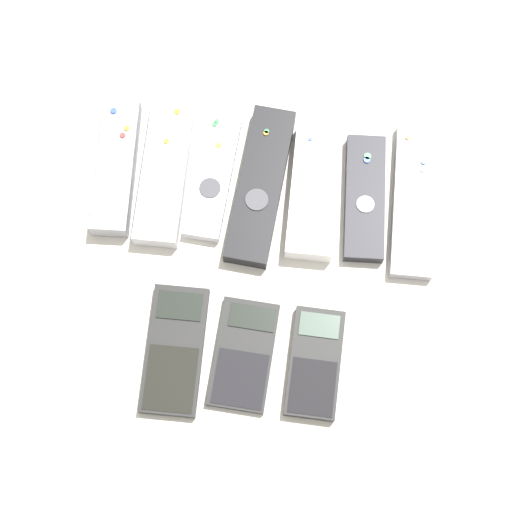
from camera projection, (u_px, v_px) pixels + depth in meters
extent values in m
plane|color=beige|center=(253.00, 280.00, 1.06)|extent=(3.00, 3.00, 0.00)
cube|color=gray|center=(116.00, 167.00, 1.09)|extent=(0.06, 0.18, 0.03)
cylinder|color=red|center=(123.00, 135.00, 1.09)|extent=(0.01, 0.01, 0.00)
cylinder|color=yellow|center=(127.00, 128.00, 1.09)|extent=(0.01, 0.01, 0.00)
cylinder|color=blue|center=(114.00, 111.00, 1.10)|extent=(0.01, 0.01, 0.00)
cube|color=#B7B7BC|center=(165.00, 171.00, 1.09)|extent=(0.06, 0.20, 0.03)
cylinder|color=yellow|center=(177.00, 111.00, 1.10)|extent=(0.01, 0.01, 0.00)
cylinder|color=yellow|center=(166.00, 141.00, 1.08)|extent=(0.01, 0.01, 0.00)
cube|color=silver|center=(213.00, 175.00, 1.09)|extent=(0.05, 0.17, 0.02)
cylinder|color=#38383D|center=(210.00, 188.00, 1.08)|extent=(0.03, 0.03, 0.00)
cylinder|color=green|center=(215.00, 124.00, 1.10)|extent=(0.01, 0.01, 0.00)
cylinder|color=yellow|center=(219.00, 145.00, 1.09)|extent=(0.01, 0.01, 0.00)
cylinder|color=green|center=(217.00, 121.00, 1.10)|extent=(0.01, 0.01, 0.00)
cube|color=black|center=(260.00, 186.00, 1.08)|extent=(0.07, 0.21, 0.02)
cylinder|color=#38383D|center=(257.00, 200.00, 1.06)|extent=(0.03, 0.03, 0.00)
cylinder|color=green|center=(267.00, 131.00, 1.09)|extent=(0.01, 0.01, 0.00)
cylinder|color=orange|center=(266.00, 133.00, 1.09)|extent=(0.01, 0.01, 0.00)
cube|color=white|center=(314.00, 191.00, 1.08)|extent=(0.06, 0.18, 0.03)
cylinder|color=silver|center=(314.00, 187.00, 1.06)|extent=(0.03, 0.03, 0.00)
cylinder|color=blue|center=(310.00, 139.00, 1.08)|extent=(0.01, 0.01, 0.00)
cylinder|color=silver|center=(321.00, 135.00, 1.09)|extent=(0.01, 0.01, 0.00)
cube|color=black|center=(365.00, 198.00, 1.08)|extent=(0.06, 0.17, 0.02)
cylinder|color=#99999E|center=(365.00, 204.00, 1.07)|extent=(0.02, 0.02, 0.00)
cylinder|color=blue|center=(367.00, 160.00, 1.08)|extent=(0.01, 0.01, 0.00)
cylinder|color=green|center=(368.00, 156.00, 1.09)|extent=(0.01, 0.01, 0.00)
cube|color=gray|center=(414.00, 201.00, 1.08)|extent=(0.06, 0.20, 0.02)
cylinder|color=silver|center=(423.00, 170.00, 1.08)|extent=(0.01, 0.01, 0.00)
cylinder|color=orange|center=(408.00, 138.00, 1.10)|extent=(0.01, 0.01, 0.00)
cylinder|color=blue|center=(424.00, 162.00, 1.09)|extent=(0.01, 0.01, 0.00)
cube|color=black|center=(175.00, 350.00, 1.02)|extent=(0.07, 0.16, 0.01)
cube|color=black|center=(180.00, 306.00, 1.03)|extent=(0.05, 0.04, 0.00)
cube|color=black|center=(171.00, 379.00, 1.01)|extent=(0.06, 0.08, 0.00)
cube|color=black|center=(246.00, 355.00, 1.02)|extent=(0.07, 0.14, 0.01)
cube|color=black|center=(252.00, 317.00, 1.03)|extent=(0.06, 0.03, 0.00)
cube|color=black|center=(242.00, 379.00, 1.01)|extent=(0.06, 0.07, 0.00)
cube|color=black|center=(315.00, 363.00, 1.02)|extent=(0.06, 0.13, 0.02)
cube|color=#38473D|center=(319.00, 325.00, 1.02)|extent=(0.05, 0.03, 0.00)
cube|color=black|center=(313.00, 387.00, 1.00)|extent=(0.05, 0.07, 0.00)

